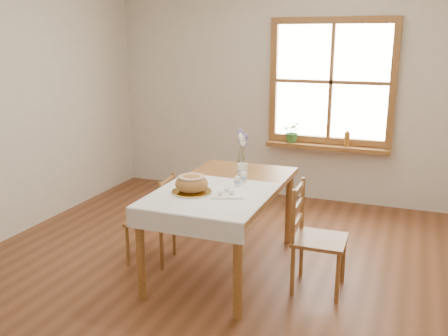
% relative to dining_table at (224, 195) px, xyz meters
% --- Properties ---
extents(ground, '(5.00, 5.00, 0.00)m').
position_rel_dining_table_xyz_m(ground, '(0.00, -0.30, -0.66)').
color(ground, brown).
rests_on(ground, ground).
extents(room_walls, '(4.60, 5.10, 2.65)m').
position_rel_dining_table_xyz_m(room_walls, '(0.00, -0.30, 1.04)').
color(room_walls, beige).
rests_on(room_walls, ground).
extents(window, '(1.46, 0.08, 1.46)m').
position_rel_dining_table_xyz_m(window, '(0.50, 2.17, 0.79)').
color(window, olive).
rests_on(window, ground).
extents(window_sill, '(1.46, 0.20, 0.05)m').
position_rel_dining_table_xyz_m(window_sill, '(0.50, 2.10, 0.03)').
color(window_sill, olive).
rests_on(window_sill, ground).
extents(dining_table, '(0.90, 1.60, 0.75)m').
position_rel_dining_table_xyz_m(dining_table, '(0.00, 0.00, 0.00)').
color(dining_table, olive).
rests_on(dining_table, ground).
extents(table_linen, '(0.91, 0.99, 0.01)m').
position_rel_dining_table_xyz_m(table_linen, '(0.00, -0.30, 0.09)').
color(table_linen, white).
rests_on(table_linen, dining_table).
extents(chair_left, '(0.43, 0.41, 0.80)m').
position_rel_dining_table_xyz_m(chair_left, '(-0.66, -0.11, -0.27)').
color(chair_left, olive).
rests_on(chair_left, ground).
extents(chair_right, '(0.43, 0.41, 0.86)m').
position_rel_dining_table_xyz_m(chair_right, '(0.84, -0.09, -0.23)').
color(chair_right, olive).
rests_on(chair_right, ground).
extents(bread_plate, '(0.39, 0.39, 0.02)m').
position_rel_dining_table_xyz_m(bread_plate, '(-0.15, -0.32, 0.10)').
color(bread_plate, white).
rests_on(bread_plate, table_linen).
extents(bread_loaf, '(0.26, 0.26, 0.15)m').
position_rel_dining_table_xyz_m(bread_loaf, '(-0.15, -0.32, 0.18)').
color(bread_loaf, '#9E6638').
rests_on(bread_loaf, bread_plate).
extents(egg_napkin, '(0.30, 0.28, 0.01)m').
position_rel_dining_table_xyz_m(egg_napkin, '(0.13, -0.27, 0.10)').
color(egg_napkin, white).
rests_on(egg_napkin, table_linen).
extents(eggs, '(0.24, 0.23, 0.04)m').
position_rel_dining_table_xyz_m(eggs, '(0.13, -0.27, 0.13)').
color(eggs, white).
rests_on(eggs, egg_napkin).
extents(salt_shaker, '(0.06, 0.06, 0.09)m').
position_rel_dining_table_xyz_m(salt_shaker, '(0.12, -0.01, 0.14)').
color(salt_shaker, white).
rests_on(salt_shaker, table_linen).
extents(pepper_shaker, '(0.06, 0.06, 0.10)m').
position_rel_dining_table_xyz_m(pepper_shaker, '(0.14, 0.10, 0.15)').
color(pepper_shaker, white).
rests_on(pepper_shaker, table_linen).
extents(flower_vase, '(0.09, 0.09, 0.10)m').
position_rel_dining_table_xyz_m(flower_vase, '(0.04, 0.36, 0.13)').
color(flower_vase, white).
rests_on(flower_vase, dining_table).
extents(lavender_bouquet, '(0.16, 0.16, 0.30)m').
position_rel_dining_table_xyz_m(lavender_bouquet, '(0.04, 0.36, 0.33)').
color(lavender_bouquet, '#60508E').
rests_on(lavender_bouquet, flower_vase).
extents(potted_plant, '(0.25, 0.27, 0.20)m').
position_rel_dining_table_xyz_m(potted_plant, '(0.08, 2.10, 0.15)').
color(potted_plant, '#336C2B').
rests_on(potted_plant, window_sill).
extents(amber_bottle, '(0.07, 0.07, 0.19)m').
position_rel_dining_table_xyz_m(amber_bottle, '(0.73, 2.10, 0.14)').
color(amber_bottle, '#975C1B').
rests_on(amber_bottle, window_sill).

